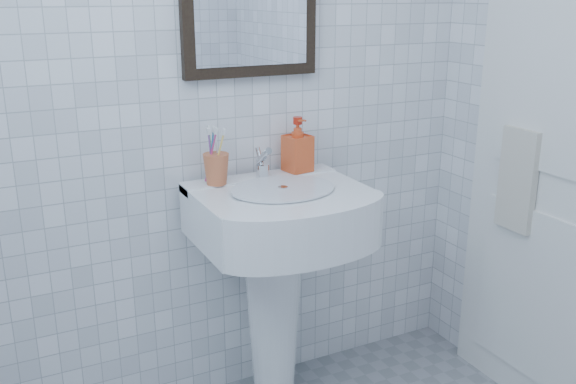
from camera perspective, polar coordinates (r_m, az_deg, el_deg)
wall_back at (r=2.27m, az=-8.07°, el=10.16°), size 2.20×0.02×2.50m
washbasin at (r=2.32m, az=-1.08°, el=-6.19°), size 0.58×0.43×0.90m
faucet at (r=2.30m, az=-2.27°, el=2.43°), size 0.05×0.11×0.12m
toothbrush_cup at (r=2.23m, az=-6.39°, el=2.04°), size 0.10×0.10×0.11m
soap_dispenser at (r=2.37m, az=0.86°, el=4.22°), size 0.11×0.11×0.20m
bathroom_door at (r=2.39m, az=23.28°, el=3.18°), size 0.04×0.80×2.00m
towel_ring at (r=2.46m, az=20.48°, el=5.08°), size 0.01×0.18×0.18m
hand_towel at (r=2.49m, az=19.73°, el=1.00°), size 0.03×0.16×0.38m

